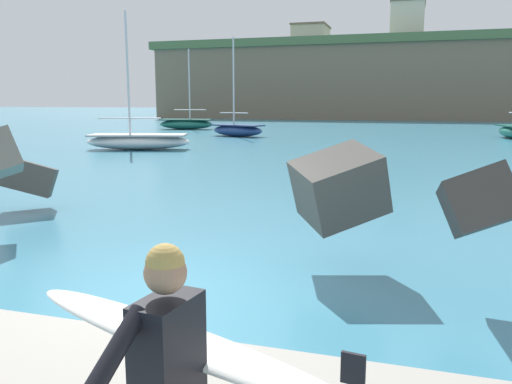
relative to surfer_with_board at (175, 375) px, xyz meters
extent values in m
plane|color=teal|center=(-2.01, 4.23, -1.28)|extent=(400.00, 400.00, 0.00)
cube|color=#4C4944|center=(-7.92, 8.25, -0.45)|extent=(1.57, 1.52, 1.14)
cube|color=#3D3A38|center=(1.97, 4.80, 0.14)|extent=(1.01, 1.17, 1.18)
cube|color=#4C4944|center=(0.04, 5.78, 0.09)|extent=(1.69, 1.74, 1.42)
cube|color=black|center=(0.02, -0.11, 0.16)|extent=(0.27, 0.41, 0.60)
sphere|color=#A87A5B|center=(0.02, -0.11, 0.59)|extent=(0.21, 0.21, 0.21)
sphere|color=tan|center=(0.02, -0.11, 0.64)|extent=(0.19, 0.19, 0.19)
cylinder|color=black|center=(-0.09, -0.48, 0.28)|extent=(0.16, 0.53, 0.41)
cylinder|color=black|center=(0.05, 0.14, 0.12)|extent=(0.09, 0.09, 0.56)
ellipsoid|color=white|center=(-0.04, 0.22, 0.06)|extent=(2.12, 0.65, 0.37)
cube|color=black|center=(0.91, 0.09, 0.13)|extent=(0.12, 0.04, 0.16)
ellipsoid|color=white|center=(-13.72, 23.75, -0.85)|extent=(6.16, 3.64, 0.85)
cube|color=#ACACAC|center=(-13.72, 23.75, -0.47)|extent=(5.67, 3.35, 0.10)
cylinder|color=silver|center=(-14.13, 23.63, 2.90)|extent=(0.12, 0.12, 6.66)
cylinder|color=silver|center=(-14.13, 23.63, 0.47)|extent=(3.37, 1.08, 0.08)
ellipsoid|color=#1E6656|center=(-20.02, 44.07, -0.79)|extent=(5.49, 2.86, 0.97)
cube|color=#164C41|center=(-20.02, 44.07, -0.34)|extent=(5.05, 2.63, 0.10)
cylinder|color=silver|center=(-19.63, 44.13, 3.00)|extent=(0.12, 0.12, 6.61)
cylinder|color=silver|center=(-19.63, 44.13, 0.60)|extent=(3.11, 0.59, 0.08)
ellipsoid|color=navy|center=(-11.95, 35.82, -0.83)|extent=(4.82, 3.09, 0.90)
cube|color=navy|center=(-11.95, 35.82, -0.42)|extent=(4.44, 2.85, 0.10)
cylinder|color=silver|center=(-12.27, 35.92, 2.91)|extent=(0.12, 0.12, 6.58)
cylinder|color=silver|center=(-12.27, 35.92, 0.52)|extent=(2.59, 0.93, 0.08)
cube|color=#756651|center=(1.10, 91.86, 4.07)|extent=(79.34, 36.87, 10.69)
cube|color=#4C6B42|center=(1.10, 91.86, 10.02)|extent=(80.92, 37.60, 1.20)
cube|color=#B2ADA3|center=(-17.49, 93.07, 12.59)|extent=(5.80, 7.64, 3.95)
cube|color=#66564C|center=(-17.49, 93.07, 14.71)|extent=(6.09, 8.03, 0.30)
cube|color=beige|center=(-0.67, 84.28, 13.33)|extent=(4.88, 7.55, 5.43)
cube|color=#66564C|center=(-0.67, 84.28, 16.20)|extent=(5.13, 7.93, 0.30)
camera|label=1|loc=(1.13, -2.26, 1.41)|focal=36.33mm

